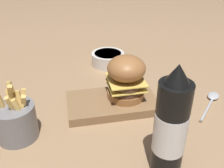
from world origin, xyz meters
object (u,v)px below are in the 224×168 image
at_px(fries_basket, 16,121).
at_px(side_bowl, 108,58).
at_px(spoon, 212,99).
at_px(serving_board, 112,103).
at_px(burger, 126,77).
at_px(ketchup_bottle, 171,127).

bearing_deg(fries_basket, side_bowl, -129.35).
relative_size(fries_basket, spoon, 1.07).
distance_m(fries_basket, spoon, 0.54).
xyz_separation_m(serving_board, burger, (-0.04, -0.01, 0.07)).
relative_size(serving_board, ketchup_bottle, 1.03).
height_order(burger, side_bowl, burger).
relative_size(burger, fries_basket, 0.88).
bearing_deg(spoon, serving_board, 127.56).
height_order(burger, spoon, burger).
bearing_deg(side_bowl, fries_basket, 50.65).
distance_m(side_bowl, spoon, 0.39).
relative_size(serving_board, side_bowl, 2.08).
height_order(serving_board, side_bowl, side_bowl).
bearing_deg(side_bowl, spoon, 130.20).
bearing_deg(ketchup_bottle, fries_basket, -27.87).
relative_size(ketchup_bottle, fries_basket, 1.73).
bearing_deg(spoon, burger, 125.02).
distance_m(serving_board, burger, 0.09).
xyz_separation_m(ketchup_bottle, side_bowl, (0.03, -0.51, -0.08)).
height_order(fries_basket, side_bowl, fries_basket).
height_order(serving_board, fries_basket, fries_basket).
height_order(serving_board, spoon, serving_board).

